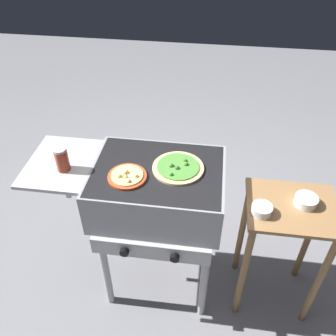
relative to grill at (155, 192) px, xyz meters
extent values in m
plane|color=gray|center=(0.01, 0.00, -0.76)|extent=(8.00, 8.00, 0.00)
cube|color=gray|center=(0.01, 0.00, 0.02)|extent=(0.64, 0.48, 0.24)
cube|color=black|center=(0.01, 0.00, 0.14)|extent=(0.61, 0.46, 0.01)
cube|color=#B4B4B4|center=(-0.47, 0.00, 0.13)|extent=(0.32, 0.41, 0.02)
cube|color=#B4B4B4|center=(-0.47, 0.00, 0.02)|extent=(0.02, 0.02, 0.24)
cube|color=#B4B4B4|center=(0.01, -0.25, -0.15)|extent=(0.58, 0.02, 0.10)
cylinder|color=black|center=(-0.11, -0.27, -0.15)|extent=(0.04, 0.02, 0.04)
cylinder|color=black|center=(0.13, -0.27, -0.15)|extent=(0.04, 0.02, 0.04)
cylinder|color=#B4B4B4|center=(-0.26, -0.19, -0.43)|extent=(0.04, 0.04, 0.66)
cylinder|color=#B4B4B4|center=(0.28, -0.19, -0.43)|extent=(0.04, 0.04, 0.66)
cylinder|color=#B4B4B4|center=(-0.26, 0.19, -0.43)|extent=(0.04, 0.04, 0.66)
cylinder|color=#B4B4B4|center=(0.28, 0.19, -0.43)|extent=(0.04, 0.04, 0.66)
cylinder|color=#E0C17F|center=(0.11, 0.03, 0.15)|extent=(0.25, 0.25, 0.01)
cylinder|color=#4C8C38|center=(0.11, 0.03, 0.16)|extent=(0.20, 0.20, 0.01)
sphere|color=#52862B|center=(0.14, 0.04, 0.17)|extent=(0.02, 0.02, 0.02)
sphere|color=#3F8639|center=(0.08, -0.04, 0.17)|extent=(0.02, 0.02, 0.02)
sphere|color=#467838|center=(0.14, 0.07, 0.17)|extent=(0.02, 0.02, 0.02)
sphere|color=#4E753C|center=(0.08, 0.02, 0.17)|extent=(0.02, 0.02, 0.02)
sphere|color=#466A3A|center=(0.11, 0.01, 0.17)|extent=(0.02, 0.02, 0.02)
cylinder|color=#C64723|center=(-0.12, -0.07, 0.15)|extent=(0.18, 0.18, 0.01)
cylinder|color=#EDD17A|center=(-0.12, -0.07, 0.16)|extent=(0.15, 0.15, 0.01)
sphere|color=#F2A16F|center=(-0.07, -0.07, 0.17)|extent=(0.02, 0.02, 0.02)
sphere|color=#CAD36B|center=(-0.15, -0.08, 0.17)|extent=(0.02, 0.02, 0.02)
sphere|color=#F2B080|center=(-0.10, -0.11, 0.17)|extent=(0.02, 0.02, 0.02)
sphere|color=#F2E272|center=(-0.12, -0.08, 0.17)|extent=(0.02, 0.02, 0.02)
sphere|color=#D7B676|center=(-0.13, -0.05, 0.17)|extent=(0.03, 0.03, 0.03)
sphere|color=#E8CA87|center=(-0.13, -0.08, 0.17)|extent=(0.02, 0.02, 0.02)
cylinder|color=maroon|center=(-0.43, -0.05, 0.20)|extent=(0.06, 0.06, 0.11)
cylinder|color=silver|center=(-0.43, -0.05, 0.26)|extent=(0.06, 0.06, 0.01)
cube|color=olive|center=(0.67, 0.00, -0.02)|extent=(0.44, 0.36, 0.02)
cylinder|color=olive|center=(0.48, -0.15, -0.39)|extent=(0.04, 0.04, 0.73)
cylinder|color=olive|center=(0.86, -0.15, -0.39)|extent=(0.04, 0.04, 0.73)
cylinder|color=olive|center=(0.48, 0.15, -0.39)|extent=(0.04, 0.04, 0.73)
cylinder|color=olive|center=(0.86, 0.15, -0.39)|extent=(0.04, 0.04, 0.73)
cylinder|color=silver|center=(0.73, 0.03, 0.02)|extent=(0.11, 0.11, 0.04)
cylinder|color=beige|center=(0.73, 0.03, 0.01)|extent=(0.09, 0.09, 0.02)
cylinder|color=silver|center=(0.52, -0.06, 0.02)|extent=(0.10, 0.10, 0.04)
cylinder|color=#996B47|center=(0.52, -0.06, 0.01)|extent=(0.08, 0.08, 0.02)
camera|label=1|loc=(0.24, -1.27, 1.25)|focal=38.29mm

